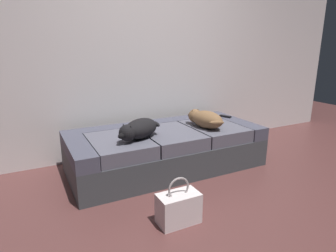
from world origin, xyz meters
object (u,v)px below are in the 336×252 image
(dog_dark, at_px, (139,129))
(dog_tan, at_px, (205,119))
(couch, at_px, (166,148))
(tv_remote, at_px, (225,116))
(handbag, at_px, (178,208))

(dog_dark, height_order, dog_tan, dog_dark)
(couch, distance_m, dog_tan, 0.54)
(couch, bearing_deg, dog_tan, -15.14)
(couch, relative_size, dog_dark, 3.94)
(tv_remote, distance_m, handbag, 1.76)
(dog_dark, relative_size, tv_remote, 3.52)
(dog_dark, distance_m, dog_tan, 0.81)
(tv_remote, bearing_deg, handbag, -161.50)
(tv_remote, height_order, handbag, tv_remote)
(dog_tan, distance_m, tv_remote, 0.56)
(dog_dark, bearing_deg, tv_remote, 13.68)
(dog_tan, height_order, tv_remote, dog_tan)
(dog_dark, xyz_separation_m, handbag, (-0.01, -0.82, -0.41))
(dog_dark, bearing_deg, couch, 23.86)
(dog_tan, xyz_separation_m, handbag, (-0.82, -0.87, -0.41))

